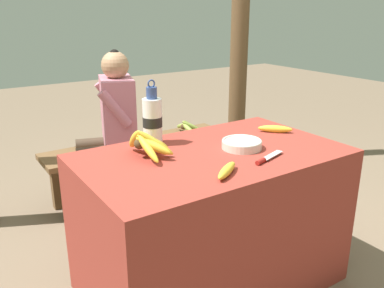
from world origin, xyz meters
name	(u,v)px	position (x,y,z in m)	size (l,w,h in m)	color
ground_plane	(211,282)	(0.00, 0.00, 0.00)	(12.00, 12.00, 0.00)	#75604C
market_counter	(212,221)	(0.00, 0.00, 0.34)	(1.17, 0.70, 0.68)	maroon
banana_bunch_ripe	(147,143)	(-0.26, 0.12, 0.75)	(0.17, 0.28, 0.13)	#4C381E
serving_bowl	(242,144)	(0.14, -0.03, 0.71)	(0.18, 0.18, 0.04)	silver
water_bottle	(152,120)	(-0.16, 0.25, 0.80)	(0.09, 0.09, 0.30)	white
loose_banana_front	(227,170)	(-0.11, -0.23, 0.70)	(0.17, 0.13, 0.04)	gold
loose_banana_side	(275,129)	(0.45, 0.07, 0.70)	(0.15, 0.15, 0.04)	gold
knife	(266,159)	(0.12, -0.21, 0.69)	(0.19, 0.08, 0.02)	#BCBCC1
wooden_bench	(140,152)	(0.17, 1.09, 0.33)	(1.33, 0.32, 0.40)	brown
seated_vendor	(111,120)	(-0.03, 1.07, 0.59)	(0.46, 0.43, 1.05)	#473828
banana_bunch_green	(187,126)	(0.57, 1.09, 0.45)	(0.16, 0.26, 0.11)	#4C381E
support_post_far	(240,20)	(1.18, 1.25, 1.20)	(0.14, 0.14, 2.40)	brown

